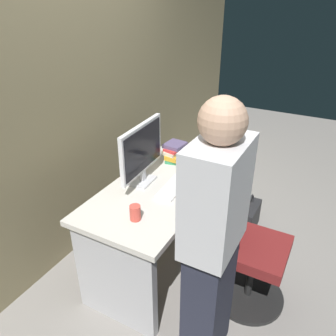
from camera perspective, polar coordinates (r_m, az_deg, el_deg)
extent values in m
plane|color=gray|center=(2.93, -0.89, -15.57)|extent=(9.00, 9.00, 0.00)
cube|color=#8C7F5B|center=(2.67, -17.10, 15.61)|extent=(6.40, 0.10, 3.00)
cube|color=beige|center=(2.48, -1.02, -3.21)|extent=(1.39, 0.69, 0.04)
cube|color=#B2B2B7|center=(2.31, -9.07, -18.49)|extent=(0.06, 0.61, 0.71)
cube|color=#B2B2B7|center=(3.17, 4.68, -3.81)|extent=(0.06, 0.61, 0.71)
cylinder|color=black|center=(2.73, 13.44, -20.33)|extent=(0.52, 0.52, 0.03)
cylinder|color=black|center=(2.58, 13.97, -17.20)|extent=(0.05, 0.05, 0.39)
cube|color=maroon|center=(2.42, 14.61, -13.25)|extent=(0.44, 0.44, 0.08)
cube|color=maroon|center=(2.30, 10.81, -7.07)|extent=(0.40, 0.06, 0.44)
cube|color=#262838|center=(2.10, 6.87, -21.58)|extent=(0.34, 0.20, 0.85)
cube|color=silver|center=(1.63, 8.29, -5.00)|extent=(0.40, 0.24, 0.58)
sphere|color=tan|center=(1.46, 9.33, 7.95)|extent=(0.22, 0.22, 0.22)
cube|color=silver|center=(2.51, -4.31, -2.21)|extent=(0.21, 0.15, 0.02)
cube|color=silver|center=(2.48, -4.35, -1.25)|extent=(0.04, 0.03, 0.08)
cube|color=silver|center=(2.39, -4.54, 3.36)|extent=(0.54, 0.06, 0.36)
cube|color=black|center=(2.38, -4.21, 3.28)|extent=(0.50, 0.03, 0.32)
cube|color=white|center=(2.44, 1.24, -2.98)|extent=(0.44, 0.15, 0.02)
ellipsoid|color=white|center=(2.67, 4.29, -0.03)|extent=(0.06, 0.10, 0.03)
cylinder|color=#D84C3F|center=(2.10, -5.64, -7.63)|extent=(0.07, 0.07, 0.10)
cube|color=#338C59|center=(2.83, 1.36, 1.68)|extent=(0.24, 0.19, 0.03)
cube|color=gold|center=(2.81, 1.36, 2.21)|extent=(0.21, 0.12, 0.04)
cube|color=beige|center=(2.80, 1.00, 2.90)|extent=(0.20, 0.15, 0.03)
cube|color=red|center=(2.78, 1.18, 3.31)|extent=(0.19, 0.15, 0.02)
cube|color=#594C72|center=(2.79, 1.20, 3.97)|extent=(0.18, 0.16, 0.03)
cube|color=black|center=(2.74, 6.10, 0.33)|extent=(0.09, 0.15, 0.01)
cube|color=#262628|center=(3.27, 13.61, -8.27)|extent=(0.34, 0.14, 0.26)
torus|color=#262628|center=(3.18, 13.93, -5.94)|extent=(0.18, 0.02, 0.18)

